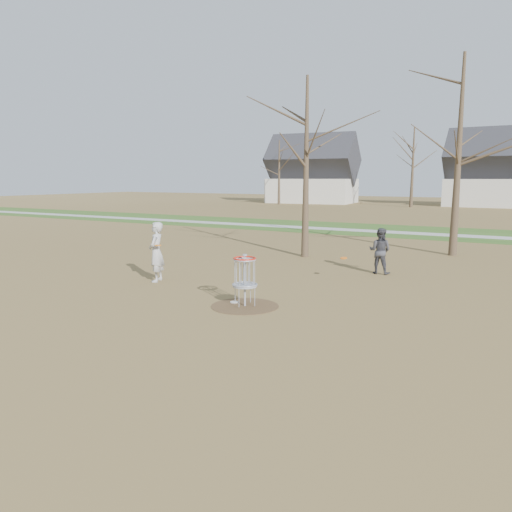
{
  "coord_description": "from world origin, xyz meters",
  "views": [
    {
      "loc": [
        6.5,
        -11.03,
        3.36
      ],
      "look_at": [
        -0.5,
        1.5,
        1.1
      ],
      "focal_mm": 35.0,
      "sensor_mm": 36.0,
      "label": 1
    }
  ],
  "objects": [
    {
      "name": "ground",
      "position": [
        0.0,
        0.0,
        0.0
      ],
      "size": [
        160.0,
        160.0,
        0.0
      ],
      "primitive_type": "plane",
      "color": "brown",
      "rests_on": "ground"
    },
    {
      "name": "green_band",
      "position": [
        0.0,
        21.0,
        0.01
      ],
      "size": [
        160.0,
        8.0,
        0.01
      ],
      "primitive_type": "cube",
      "color": "#2D5119",
      "rests_on": "ground"
    },
    {
      "name": "footpath",
      "position": [
        0.0,
        20.0,
        0.01
      ],
      "size": [
        160.0,
        1.5,
        0.01
      ],
      "primitive_type": "cube",
      "color": "#9E9E99",
      "rests_on": "green_band"
    },
    {
      "name": "dirt_circle",
      "position": [
        0.0,
        0.0,
        0.01
      ],
      "size": [
        1.8,
        1.8,
        0.01
      ],
      "primitive_type": "cylinder",
      "color": "#47331E",
      "rests_on": "ground"
    },
    {
      "name": "player_standing",
      "position": [
        -4.13,
        1.35,
        0.97
      ],
      "size": [
        0.69,
        0.83,
        1.95
      ],
      "primitive_type": "imported",
      "rotation": [
        0.0,
        0.0,
        -1.21
      ],
      "color": "#B0B0B0",
      "rests_on": "ground"
    },
    {
      "name": "player_throwing",
      "position": [
        1.85,
        6.24,
        0.81
      ],
      "size": [
        0.8,
        0.63,
        1.62
      ],
      "primitive_type": "imported",
      "rotation": [
        0.0,
        0.0,
        3.12
      ],
      "color": "#39393F",
      "rests_on": "ground"
    },
    {
      "name": "disc_grounded",
      "position": [
        -0.44,
        0.17,
        0.02
      ],
      "size": [
        0.22,
        0.22,
        0.02
      ],
      "primitive_type": "cylinder",
      "color": "silver",
      "rests_on": "dirt_circle"
    },
    {
      "name": "discs_in_play",
      "position": [
        -1.24,
        2.86,
        0.99
      ],
      "size": [
        5.26,
        3.49,
        0.52
      ],
      "color": "orange",
      "rests_on": "ground"
    },
    {
      "name": "disc_golf_basket",
      "position": [
        0.0,
        0.0,
        0.91
      ],
      "size": [
        0.64,
        0.64,
        1.35
      ],
      "color": "#9EA3AD",
      "rests_on": "ground"
    },
    {
      "name": "bare_trees",
      "position": [
        1.78,
        35.79,
        5.35
      ],
      "size": [
        52.62,
        44.98,
        9.0
      ],
      "color": "#382B1E",
      "rests_on": "ground"
    }
  ]
}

